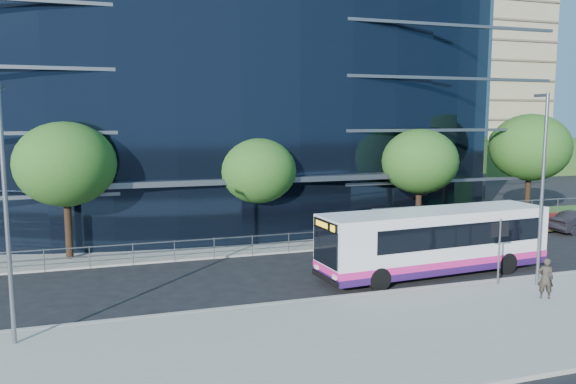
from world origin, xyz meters
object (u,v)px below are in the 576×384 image
object	(u,v)px
tree_far_c	(420,162)
streetlight_east	(542,184)
streetlight_west	(6,207)
tree_dist_f	(505,140)
tree_dist_e	(408,140)
pedestrian_b	(546,278)
tree_far_d	(530,148)
street_sign	(500,238)
tree_far_a	(65,164)
tree_far_b	(258,171)
city_bus	(437,241)

from	to	relation	value
tree_far_c	streetlight_east	bearing A→B (deg)	-95.11
streetlight_west	streetlight_east	xyz separation A→B (m)	(20.00, 0.00, 0.00)
tree_dist_f	streetlight_west	bearing A→B (deg)	-140.72
tree_dist_e	streetlight_east	distance (m)	45.85
tree_dist_e	pedestrian_b	bearing A→B (deg)	-113.47
tree_far_d	pedestrian_b	size ratio (longest dim) A/B	4.64
street_sign	tree_dist_f	bearing A→B (deg)	50.84
street_sign	tree_far_a	bearing A→B (deg)	148.83
tree_dist_f	pedestrian_b	bearing A→B (deg)	-127.42
street_sign	tree_far_b	xyz separation A→B (m)	(-7.50, 11.09, 2.06)
street_sign	streetlight_west	bearing A→B (deg)	-178.18
tree_far_d	tree_dist_f	bearing A→B (deg)	53.13
tree_far_d	city_bus	world-z (taller)	tree_far_d
tree_far_b	tree_dist_f	bearing A→B (deg)	37.08
streetlight_west	pedestrian_b	size ratio (longest dim) A/B	4.99
tree_far_b	street_sign	bearing A→B (deg)	-55.92
street_sign	pedestrian_b	world-z (taller)	street_sign
tree_far_a	city_bus	xyz separation A→B (m)	(16.12, -8.04, -3.27)
streetlight_east	city_bus	world-z (taller)	streetlight_east
tree_far_b	tree_far_d	bearing A→B (deg)	1.51
tree_far_b	tree_dist_e	world-z (taller)	tree_dist_e
street_sign	streetlight_west	distance (m)	18.65
city_bus	streetlight_east	bearing A→B (deg)	-51.88
streetlight_west	streetlight_east	distance (m)	20.00
tree_far_a	city_bus	world-z (taller)	tree_far_a
tree_far_b	tree_far_c	bearing A→B (deg)	-2.86
city_bus	streetlight_west	bearing A→B (deg)	-174.03
tree_far_a	streetlight_west	xyz separation A→B (m)	(-1.00, -11.17, -0.42)
tree_far_d	pedestrian_b	world-z (taller)	tree_far_d
tree_dist_e	tree_far_a	bearing A→B (deg)	-140.04
tree_far_d	tree_far_a	bearing A→B (deg)	-178.03
tree_far_d	tree_dist_f	distance (m)	40.01
tree_far_c	tree_dist_f	bearing A→B (deg)	45.00
tree_far_a	streetlight_west	distance (m)	11.23
street_sign	tree_far_d	distance (m)	16.61
tree_dist_f	pedestrian_b	xyz separation A→B (m)	(-34.98, -45.72, -3.26)
tree_far_d	tree_dist_e	xyz separation A→B (m)	(8.00, 30.00, -0.65)
tree_far_b	streetlight_east	size ratio (longest dim) A/B	0.76
tree_far_a	tree_far_b	distance (m)	10.03
street_sign	pedestrian_b	distance (m)	2.50
tree_far_b	streetlight_east	world-z (taller)	streetlight_east
tree_far_a	tree_far_b	bearing A→B (deg)	2.86
tree_dist_f	streetlight_west	distance (m)	69.77
tree_dist_e	streetlight_west	size ratio (longest dim) A/B	0.81
tree_dist_e	streetlight_east	world-z (taller)	streetlight_east
tree_far_b	pedestrian_b	bearing A→B (deg)	-58.76
street_sign	city_bus	bearing A→B (deg)	118.39
tree_far_c	tree_far_d	size ratio (longest dim) A/B	0.87
tree_far_c	city_bus	bearing A→B (deg)	-115.77
tree_far_d	streetlight_east	distance (m)	15.77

